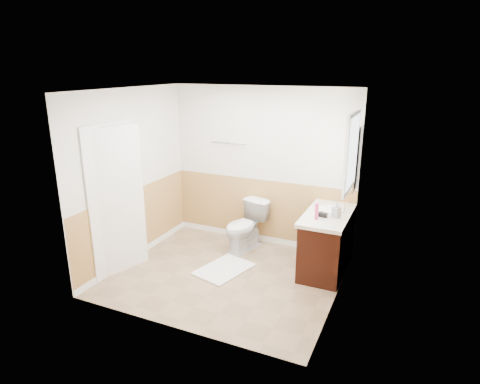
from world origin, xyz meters
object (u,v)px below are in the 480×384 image
at_px(bath_mat, 224,269).
at_px(lotion_bottle, 317,211).
at_px(toilet, 245,226).
at_px(vanity_cabinet, 326,244).
at_px(soap_dispenser, 337,210).

bearing_deg(bath_mat, lotion_bottle, 14.46).
height_order(bath_mat, lotion_bottle, lotion_bottle).
bearing_deg(toilet, bath_mat, -74.70).
xyz_separation_m(bath_mat, lotion_bottle, (1.21, 0.31, 0.95)).
height_order(toilet, lotion_bottle, lotion_bottle).
bearing_deg(lotion_bottle, vanity_cabinet, 70.47).
distance_m(bath_mat, vanity_cabinet, 1.49).
relative_size(vanity_cabinet, soap_dispenser, 5.34).
height_order(toilet, bath_mat, toilet).
bearing_deg(vanity_cabinet, toilet, 173.19).
bearing_deg(lotion_bottle, bath_mat, -165.54).
distance_m(lotion_bottle, soap_dispenser, 0.29).
height_order(toilet, vanity_cabinet, vanity_cabinet).
xyz_separation_m(toilet, bath_mat, (0.00, -0.75, -0.37)).
xyz_separation_m(lotion_bottle, soap_dispenser, (0.22, 0.19, -0.01)).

